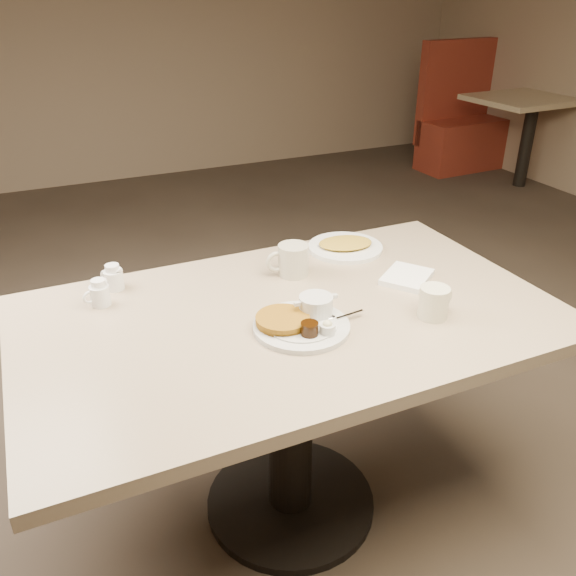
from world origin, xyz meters
name	(u,v)px	position (x,y,z in m)	size (l,w,h in m)	color
room	(292,70)	(0.00, 0.00, 1.40)	(7.04, 8.04, 2.84)	#4C3F33
diner_table	(291,363)	(0.00, 0.00, 0.58)	(1.50, 0.90, 0.75)	tan
main_plate	(302,320)	(-0.01, -0.08, 0.77)	(0.32, 0.27, 0.07)	beige
coffee_mug_near	(434,302)	(0.35, -0.18, 0.80)	(0.12, 0.10, 0.09)	beige
napkin	(407,277)	(0.42, 0.04, 0.76)	(0.21, 0.20, 0.02)	white
coffee_mug_far	(292,260)	(0.11, 0.22, 0.80)	(0.15, 0.11, 0.10)	#BBB6A0
creamer_left	(99,294)	(-0.48, 0.27, 0.79)	(0.08, 0.06, 0.08)	white
creamer_right	(113,278)	(-0.43, 0.36, 0.79)	(0.08, 0.08, 0.08)	silver
hash_plate	(345,246)	(0.36, 0.32, 0.76)	(0.30, 0.30, 0.04)	silver
booth_back_right	(476,123)	(3.25, 3.00, 0.41)	(1.07, 1.24, 1.12)	maroon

